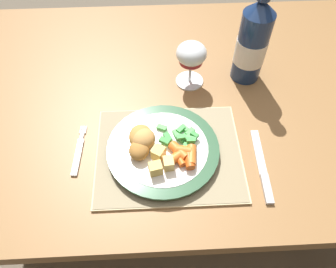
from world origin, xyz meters
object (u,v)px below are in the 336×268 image
object	(u,v)px
dining_table	(173,114)
fork	(78,153)
table_knife	(263,171)
wine_glass	(191,56)
bottle	(252,42)
dinner_plate	(163,149)

from	to	relation	value
dining_table	fork	bearing A→B (deg)	-141.66
fork	table_knife	bearing A→B (deg)	-9.38
fork	wine_glass	distance (m)	0.37
fork	wine_glass	world-z (taller)	wine_glass
fork	table_knife	distance (m)	0.43
wine_glass	bottle	size ratio (longest dim) A/B	0.44
dinner_plate	table_knife	bearing A→B (deg)	-15.40
fork	bottle	bearing A→B (deg)	29.09
dining_table	fork	distance (m)	0.31
fork	table_knife	xyz separation A→B (m)	(0.42, -0.07, 0.00)
bottle	dinner_plate	bearing A→B (deg)	-133.53
wine_glass	dining_table	bearing A→B (deg)	-138.32
table_knife	fork	bearing A→B (deg)	170.62
dinner_plate	wine_glass	size ratio (longest dim) A/B	2.04
dinner_plate	bottle	xyz separation A→B (m)	(0.24, 0.25, 0.10)
dinner_plate	table_knife	distance (m)	0.23
dining_table	fork	size ratio (longest dim) A/B	10.45
dining_table	dinner_plate	bearing A→B (deg)	-100.13
fork	wine_glass	xyz separation A→B (m)	(0.28, 0.23, 0.09)
wine_glass	bottle	xyz separation A→B (m)	(0.16, 0.02, 0.02)
fork	bottle	world-z (taller)	bottle
dining_table	bottle	xyz separation A→B (m)	(0.20, 0.06, 0.20)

